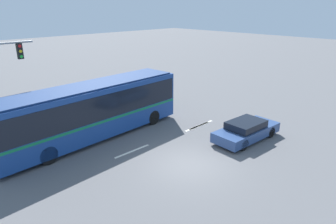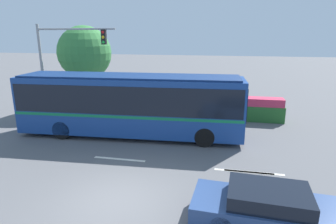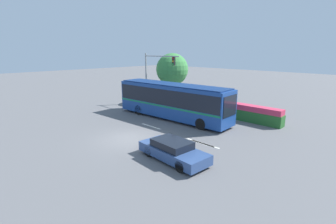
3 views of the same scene
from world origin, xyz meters
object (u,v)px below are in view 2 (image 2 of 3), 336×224
Objects in this scene: city_bus at (130,102)px; sedan_foreground at (271,209)px; street_tree_left at (85,53)px; traffic_light_pole at (60,56)px.

sedan_foreground is (6.54, -6.77, -1.33)m from city_bus.
sedan_foreground is 17.56m from street_tree_left.
sedan_foreground is at bearing -49.01° from city_bus.
traffic_light_pole is at bearing 145.18° from sedan_foreground.
city_bus is 8.10m from street_tree_left.
street_tree_left is at bearing 130.62° from city_bus.
sedan_foreground is at bearing -38.34° from traffic_light_pole.
city_bus is 6.83m from traffic_light_pole.
city_bus is 9.50m from sedan_foreground.
street_tree_left is (-5.38, 5.64, 2.22)m from city_bus.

